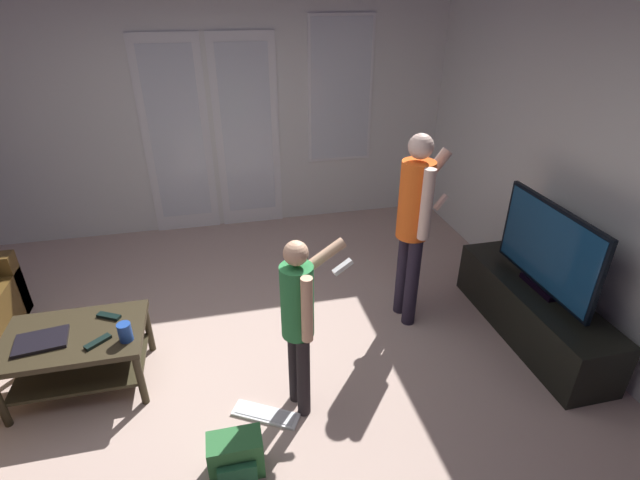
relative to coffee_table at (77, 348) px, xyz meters
The scene contains 14 objects.
ground_plane 1.03m from the coffee_table, 16.03° to the right, with size 5.56×5.44×0.02m, color #BB9F91.
wall_back_with_doors 2.80m from the coffee_table, 67.57° to the left, with size 5.56×0.09×2.73m.
wall_right_plain 3.84m from the coffee_table, ahead, with size 0.06×5.44×2.70m.
coffee_table is the anchor object (origin of this frame).
tv_stand 3.36m from the coffee_table, ahead, with size 0.44×1.52×0.43m.
flat_screen_tv 3.39m from the coffee_table, ahead, with size 0.08×1.04×0.69m.
person_adult 2.57m from the coffee_table, ahead, with size 0.49×0.45×1.58m.
person_child 1.59m from the coffee_table, 19.86° to the right, with size 0.51×0.42×1.24m.
backpack 1.37m from the coffee_table, 43.24° to the right, with size 0.31×0.21×0.26m.
loose_keyboard 1.36m from the coffee_table, 25.35° to the right, with size 0.45×0.33×0.02m.
laptop_closed 0.22m from the coffee_table, 165.81° to the right, with size 0.32×0.23×0.02m, color black.
cup_near_edge 0.43m from the coffee_table, 21.41° to the right, with size 0.09×0.09×0.13m, color #1E4298.
tv_remote_black 0.26m from the coffee_table, 36.19° to the right, with size 0.17×0.05×0.02m, color black.
dvd_remote_slim 0.28m from the coffee_table, 33.47° to the left, with size 0.17×0.05×0.02m, color black.
Camera 1 is at (0.12, -2.47, 2.45)m, focal length 26.23 mm.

